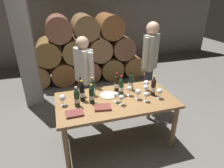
% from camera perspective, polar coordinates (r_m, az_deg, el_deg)
% --- Properties ---
extents(ground_plane, '(14.00, 14.00, 0.00)m').
position_cam_1_polar(ground_plane, '(3.22, 1.06, -16.32)').
color(ground_plane, '#66635E').
extents(cellar_back_wall, '(10.00, 0.24, 2.80)m').
position_cam_1_polar(cellar_back_wall, '(6.57, -10.58, 18.55)').
color(cellar_back_wall, gray).
rests_on(cellar_back_wall, ground_plane).
extents(barrel_stack, '(3.12, 0.90, 1.69)m').
position_cam_1_polar(barrel_stack, '(5.13, -7.79, 9.51)').
color(barrel_stack, brown).
rests_on(barrel_stack, ground_plane).
extents(stone_pillar, '(0.32, 0.32, 2.60)m').
position_cam_1_polar(stone_pillar, '(4.01, -24.71, 11.05)').
color(stone_pillar, gray).
rests_on(stone_pillar, ground_plane).
extents(dining_table, '(1.70, 0.90, 0.76)m').
position_cam_1_polar(dining_table, '(2.82, 1.17, -6.12)').
color(dining_table, olive).
rests_on(dining_table, ground_plane).
extents(wine_bottle_0, '(0.07, 0.07, 0.31)m').
position_cam_1_polar(wine_bottle_0, '(2.83, 2.78, -0.75)').
color(wine_bottle_0, '#19381E').
rests_on(wine_bottle_0, dining_table).
extents(wine_bottle_1, '(0.07, 0.07, 0.29)m').
position_cam_1_polar(wine_bottle_1, '(2.83, -5.85, -1.08)').
color(wine_bottle_1, '#19381E').
rests_on(wine_bottle_1, dining_table).
extents(wine_bottle_2, '(0.07, 0.07, 0.32)m').
position_cam_1_polar(wine_bottle_2, '(2.70, -8.91, -2.38)').
color(wine_bottle_2, black).
rests_on(wine_bottle_2, dining_table).
extents(wine_bottle_3, '(0.07, 0.07, 0.30)m').
position_cam_1_polar(wine_bottle_3, '(2.84, -9.26, -1.15)').
color(wine_bottle_3, black).
rests_on(wine_bottle_3, dining_table).
extents(wine_bottle_4, '(0.07, 0.07, 0.29)m').
position_cam_1_polar(wine_bottle_4, '(2.63, -6.09, -3.26)').
color(wine_bottle_4, black).
rests_on(wine_bottle_4, dining_table).
extents(wine_bottle_5, '(0.07, 0.07, 0.31)m').
position_cam_1_polar(wine_bottle_5, '(2.89, 12.24, -0.81)').
color(wine_bottle_5, black).
rests_on(wine_bottle_5, dining_table).
extents(wine_bottle_6, '(0.07, 0.07, 0.29)m').
position_cam_1_polar(wine_bottle_6, '(2.58, -10.48, -4.13)').
color(wine_bottle_6, '#19381E').
rests_on(wine_bottle_6, dining_table).
extents(wine_bottle_7, '(0.07, 0.07, 0.31)m').
position_cam_1_polar(wine_bottle_7, '(2.94, 1.43, 0.25)').
color(wine_bottle_7, black).
rests_on(wine_bottle_7, dining_table).
extents(wine_bottle_8, '(0.07, 0.07, 0.32)m').
position_cam_1_polar(wine_bottle_8, '(2.98, 5.74, 0.62)').
color(wine_bottle_8, black).
rests_on(wine_bottle_8, dining_table).
extents(wine_glass_0, '(0.09, 0.09, 0.16)m').
position_cam_1_polar(wine_glass_0, '(2.65, -14.60, -4.08)').
color(wine_glass_0, white).
rests_on(wine_glass_0, dining_table).
extents(wine_glass_1, '(0.07, 0.07, 0.15)m').
position_cam_1_polar(wine_glass_1, '(2.70, 10.20, -3.19)').
color(wine_glass_1, white).
rests_on(wine_glass_1, dining_table).
extents(wine_glass_2, '(0.08, 0.08, 0.16)m').
position_cam_1_polar(wine_glass_2, '(2.82, 14.03, -2.19)').
color(wine_glass_2, white).
rests_on(wine_glass_2, dining_table).
extents(wine_glass_3, '(0.08, 0.08, 0.16)m').
position_cam_1_polar(wine_glass_3, '(2.74, 7.77, -2.43)').
color(wine_glass_3, white).
rests_on(wine_glass_3, dining_table).
extents(wine_glass_4, '(0.08, 0.08, 0.16)m').
position_cam_1_polar(wine_glass_4, '(2.89, 10.07, -1.07)').
color(wine_glass_4, white).
rests_on(wine_glass_4, dining_table).
extents(wine_glass_5, '(0.08, 0.08, 0.15)m').
position_cam_1_polar(wine_glass_5, '(2.65, 1.27, -3.32)').
color(wine_glass_5, white).
rests_on(wine_glass_5, dining_table).
extents(wine_glass_6, '(0.09, 0.09, 0.16)m').
position_cam_1_polar(wine_glass_6, '(3.02, 10.21, 0.21)').
color(wine_glass_6, white).
rests_on(wine_glass_6, dining_table).
extents(wine_glass_7, '(0.08, 0.08, 0.15)m').
position_cam_1_polar(wine_glass_7, '(2.59, 2.88, -4.16)').
color(wine_glass_7, white).
rests_on(wine_glass_7, dining_table).
extents(wine_glass_8, '(0.08, 0.08, 0.15)m').
position_cam_1_polar(wine_glass_8, '(2.82, 5.23, -1.48)').
color(wine_glass_8, white).
rests_on(wine_glass_8, dining_table).
extents(tasting_notebook, '(0.23, 0.17, 0.03)m').
position_cam_1_polar(tasting_notebook, '(2.48, -11.14, -8.64)').
color(tasting_notebook, brown).
rests_on(tasting_notebook, dining_table).
extents(leather_ledger, '(0.24, 0.19, 0.03)m').
position_cam_1_polar(leather_ledger, '(2.55, -2.78, -6.99)').
color(leather_ledger, brown).
rests_on(leather_ledger, dining_table).
extents(serving_plate, '(0.24, 0.24, 0.01)m').
position_cam_1_polar(serving_plate, '(2.86, -1.11, -3.35)').
color(serving_plate, white).
rests_on(serving_plate, dining_table).
extents(sommelier_presenting, '(0.40, 0.35, 1.72)m').
position_cam_1_polar(sommelier_presenting, '(3.62, 11.30, 7.26)').
color(sommelier_presenting, '#383842').
rests_on(sommelier_presenting, ground_plane).
extents(taster_seated_left, '(0.30, 0.46, 1.54)m').
position_cam_1_polar(taster_seated_left, '(3.27, -8.29, 3.23)').
color(taster_seated_left, '#383842').
rests_on(taster_seated_left, ground_plane).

